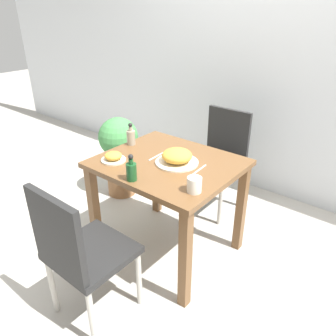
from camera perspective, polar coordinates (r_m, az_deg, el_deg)
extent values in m
plane|color=#B7B2A8|center=(2.60, 0.00, -13.67)|extent=(16.00, 16.00, 0.00)
cube|color=silver|center=(3.15, 16.23, 18.69)|extent=(8.00, 0.05, 2.60)
cube|color=brown|center=(2.20, 0.00, 0.74)|extent=(0.91, 0.79, 0.04)
cube|color=brown|center=(2.44, -12.70, -7.23)|extent=(0.06, 0.06, 0.70)
cube|color=brown|center=(1.98, 3.00, -15.70)|extent=(0.06, 0.06, 0.70)
cube|color=brown|center=(2.84, -2.01, -1.35)|extent=(0.06, 0.06, 0.70)
cube|color=brown|center=(2.46, 12.58, -6.91)|extent=(0.06, 0.06, 0.70)
cube|color=black|center=(1.96, -13.06, -14.15)|extent=(0.42, 0.42, 0.04)
cube|color=black|center=(1.73, -18.87, -11.03)|extent=(0.40, 0.04, 0.44)
cylinder|color=#B7B2A8|center=(2.09, -5.09, -18.59)|extent=(0.03, 0.03, 0.41)
cylinder|color=#B7B2A8|center=(2.29, -11.83, -14.26)|extent=(0.03, 0.03, 0.41)
cylinder|color=#B7B2A8|center=(1.94, -13.13, -24.12)|extent=(0.03, 0.03, 0.41)
cylinder|color=#B7B2A8|center=(2.15, -19.51, -18.68)|extent=(0.03, 0.03, 0.41)
cube|color=black|center=(2.87, 8.16, 0.40)|extent=(0.42, 0.42, 0.04)
cube|color=black|center=(2.93, 10.44, 5.91)|extent=(0.40, 0.04, 0.44)
cylinder|color=#B7B2A8|center=(2.93, 3.02, -3.77)|extent=(0.03, 0.03, 0.41)
cylinder|color=#B7B2A8|center=(2.76, 9.09, -6.10)|extent=(0.03, 0.03, 0.41)
cylinder|color=#B7B2A8|center=(3.19, 6.85, -1.19)|extent=(0.03, 0.03, 0.41)
cylinder|color=#B7B2A8|center=(3.04, 12.56, -3.17)|extent=(0.03, 0.03, 0.41)
cylinder|color=beige|center=(2.17, 1.56, 0.99)|extent=(0.29, 0.29, 0.01)
ellipsoid|color=gold|center=(2.15, 1.57, 2.17)|extent=(0.20, 0.20, 0.09)
cylinder|color=beige|center=(2.23, -9.46, 1.39)|extent=(0.17, 0.17, 0.01)
ellipsoid|color=gold|center=(2.22, -9.52, 2.11)|extent=(0.12, 0.12, 0.05)
cylinder|color=silver|center=(1.83, 4.61, -2.91)|extent=(0.08, 0.08, 0.09)
cylinder|color=gray|center=(2.46, -6.48, 5.27)|extent=(0.06, 0.06, 0.11)
cylinder|color=gray|center=(2.44, -6.56, 6.77)|extent=(0.03, 0.03, 0.03)
sphere|color=black|center=(2.43, -6.59, 7.44)|extent=(0.03, 0.03, 0.03)
cylinder|color=#194C23|center=(1.95, -6.38, -0.69)|extent=(0.06, 0.06, 0.11)
cylinder|color=#194C23|center=(1.92, -6.48, 1.12)|extent=(0.03, 0.03, 0.03)
sphere|color=black|center=(1.91, -6.53, 1.95)|extent=(0.03, 0.03, 0.03)
cube|color=silver|center=(2.27, -1.92, 2.11)|extent=(0.02, 0.18, 0.00)
cube|color=silver|center=(2.08, 5.35, -0.40)|extent=(0.02, 0.19, 0.00)
cylinder|color=brown|center=(3.24, -8.13, -1.94)|extent=(0.27, 0.27, 0.30)
cylinder|color=brown|center=(3.15, -8.36, 1.30)|extent=(0.05, 0.05, 0.11)
sphere|color=#428947|center=(3.06, -8.65, 5.33)|extent=(0.37, 0.37, 0.37)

